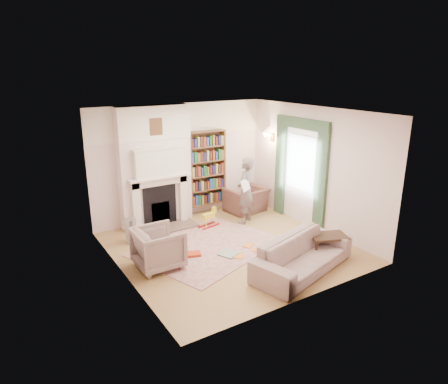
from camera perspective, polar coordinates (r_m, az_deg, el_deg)
floor at (r=8.42m, az=0.91°, el=-7.92°), size 4.50×4.50×0.00m
ceiling at (r=7.65m, az=1.01°, el=11.38°), size 4.50×4.50×0.00m
wall_back at (r=9.83m, az=-6.21°, el=4.36°), size 4.50×0.00×4.50m
wall_front at (r=6.26m, az=12.25°, el=-3.64°), size 4.50×0.00×4.50m
wall_left at (r=7.02m, az=-14.66°, el=-1.49°), size 0.00×4.50×4.50m
wall_right at (r=9.30m, az=12.69°, el=3.28°), size 0.00×4.50×4.50m
fireplace at (r=9.36m, az=-9.80°, el=3.46°), size 1.70×0.58×2.80m
bookcase at (r=10.06m, az=-2.51°, el=3.43°), size 1.00×0.24×1.85m
window at (r=9.56m, az=10.97°, el=4.08°), size 0.02×0.90×1.30m
curtain_left at (r=9.12m, az=13.69°, el=1.62°), size 0.07×0.32×2.40m
curtain_right at (r=10.10m, az=8.06°, el=3.48°), size 0.07×0.32×2.40m
pelmet at (r=9.36m, az=11.10°, el=9.59°), size 0.09×1.70×0.24m
wall_sconce at (r=10.16m, az=6.03°, el=7.67°), size 0.20×0.24×0.24m
rug at (r=8.46m, az=-2.38°, el=-7.77°), size 3.34×2.95×0.01m
armchair_reading at (r=10.35m, az=3.20°, el=-1.12°), size 1.09×0.98×0.64m
armchair_left at (r=7.60m, az=-9.35°, el=-7.88°), size 0.85×0.83×0.77m
sofa at (r=7.54m, az=11.23°, el=-8.77°), size 2.35×1.42×0.64m
man_reading at (r=9.49m, az=3.10°, el=0.20°), size 0.70×0.63×1.60m
newspaper at (r=9.19m, az=3.07°, el=1.01°), size 0.37×0.29×0.25m
coffee_table at (r=8.24m, az=14.59°, el=-7.41°), size 0.82×0.68×0.45m
paraffin_heater at (r=8.75m, az=-13.15°, el=-5.43°), size 0.32×0.32×0.55m
rocking_horse at (r=9.37m, az=-2.21°, el=-3.72°), size 0.55×0.32×0.45m
board_game at (r=8.10m, az=0.67°, el=-8.81°), size 0.45×0.45×0.03m
game_box_lid at (r=8.08m, az=-4.47°, el=-8.85°), size 0.37×0.30×0.05m
comic_annuals at (r=8.27m, az=3.53°, el=-8.32°), size 0.79×0.59×0.02m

